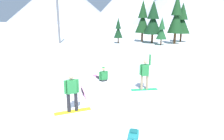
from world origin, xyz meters
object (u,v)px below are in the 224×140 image
Objects in this scene: snowboarder_foreground at (72,92)px; backpack_teal at (134,135)px; pine_tree_tall at (176,17)px; pine_tree_slender at (143,19)px; pine_tree_broad at (118,29)px; pine_tree_young at (153,20)px; loose_snowboard_near_right at (83,91)px; snowboarder_background at (102,75)px; pine_tree_leaning at (162,30)px; pine_tree_twin at (182,21)px; ski_lift_tower at (57,4)px; snowboarder_midground at (145,73)px.

snowboarder_foreground is 3.23m from backpack_teal.
pine_tree_tall is (8.59, 26.57, 3.51)m from snowboarder_foreground.
pine_tree_broad is at bearing -139.87° from pine_tree_slender.
snowboarder_foreground is at bearing -100.36° from pine_tree_young.
pine_tree_slender reaches higher than snowboarder_foreground.
snowboarder_background is at bearing 77.44° from loose_snowboard_near_right.
pine_tree_slender is 0.92× the size of pine_tree_tall.
pine_tree_slender is at bearing 82.95° from loose_snowboard_near_right.
pine_tree_leaning is (2.94, -4.95, -1.71)m from pine_tree_slender.
snowboarder_background is at bearing 109.62° from backpack_teal.
snowboarder_background is at bearing -111.14° from pine_tree_twin.
snowboarder_background reaches higher than backpack_teal.
pine_tree_tall is at bearing 78.14° from backpack_teal.
snowboarder_foreground is 0.40× the size of pine_tree_broad.
pine_tree_broad is 1.00× the size of pine_tree_leaning.
pine_tree_slender reaches higher than snowboarder_background.
pine_tree_broad is (-11.10, -4.21, -1.43)m from pine_tree_twin.
snowboarder_foreground is 0.25× the size of pine_tree_twin.
backpack_teal is at bearing -62.87° from ski_lift_tower.
pine_tree_broad is at bearing 91.87° from snowboarder_foreground.
backpack_teal is (2.25, -6.30, -0.19)m from snowboarder_background.
backpack_teal is 0.08× the size of pine_tree_young.
snowboarder_foreground is at bearing -104.19° from pine_tree_leaning.
pine_tree_young is 0.61× the size of ski_lift_tower.
pine_tree_young reaches higher than backpack_teal.
ski_lift_tower is at bearing -166.48° from pine_tree_twin.
loose_snowboard_near_right is at bearing -102.56° from snowboarder_background.
snowboarder_midground is 23.06m from pine_tree_broad.
loose_snowboard_near_right is at bearing -161.38° from snowboarder_midground.
pine_tree_leaning reaches higher than loose_snowboard_near_right.
snowboarder_foreground is 0.40× the size of pine_tree_leaning.
snowboarder_foreground is at bearing -108.82° from pine_tree_twin.
pine_tree_twin is at bearing 68.86° from snowboarder_background.
snowboarder_midground is 0.29× the size of pine_tree_twin.
pine_tree_twin is at bearing 76.56° from backpack_teal.
pine_tree_young is at bearing 79.64° from snowboarder_foreground.
snowboarder_foreground is at bearing -95.20° from snowboarder_background.
pine_tree_tall is at bearing -3.43° from pine_tree_young.
ski_lift_tower is at bearing -173.44° from pine_tree_young.
pine_tree_young is at bearing 176.57° from pine_tree_tall.
pine_tree_twin is at bearing 64.64° from pine_tree_tall.
snowboarder_midground is 0.29× the size of pine_tree_young.
pine_tree_broad is 0.53× the size of pine_tree_tall.
pine_tree_twin reaches higher than loose_snowboard_near_right.
pine_tree_twin is 1.61× the size of pine_tree_leaning.
pine_tree_tall is at bearing 4.69° from ski_lift_tower.
ski_lift_tower reaches higher than snowboarder_midground.
loose_snowboard_near_right is at bearing 127.00° from backpack_teal.
pine_tree_broad reaches higher than loose_snowboard_near_right.
ski_lift_tower is (-10.12, -0.89, 4.09)m from pine_tree_broad.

